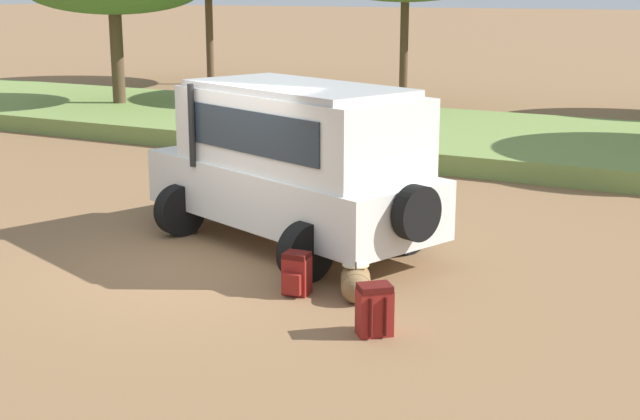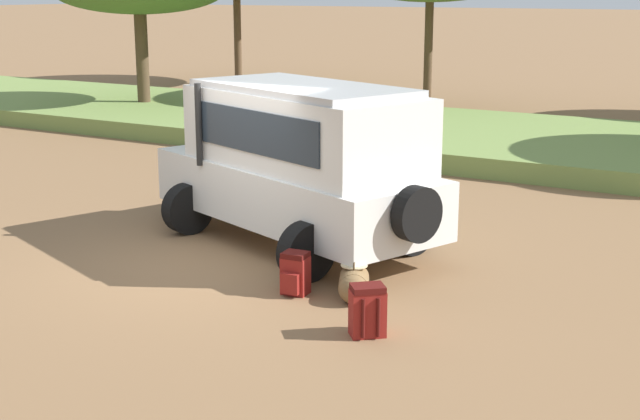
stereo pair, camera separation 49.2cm
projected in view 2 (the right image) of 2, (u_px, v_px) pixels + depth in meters
The scene contains 6 objects.
ground_plane at pixel (208, 266), 12.52m from camera, with size 320.00×320.00×0.00m, color olive.
grass_bank at pixel (484, 139), 21.65m from camera, with size 120.00×7.00×0.44m.
safari_vehicle at pixel (299, 161), 13.23m from camera, with size 5.42×3.72×2.44m.
backpack_beside_front_wheel at pixel (367, 311), 9.95m from camera, with size 0.48×0.48×0.59m.
backpack_cluster_center at pixel (295, 274), 11.30m from camera, with size 0.35×0.39×0.55m.
duffel_bag_low_black_case at pixel (354, 282), 11.20m from camera, with size 0.58×0.79×0.48m.
Camera 2 is at (7.44, -9.50, 3.80)m, focal length 50.00 mm.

